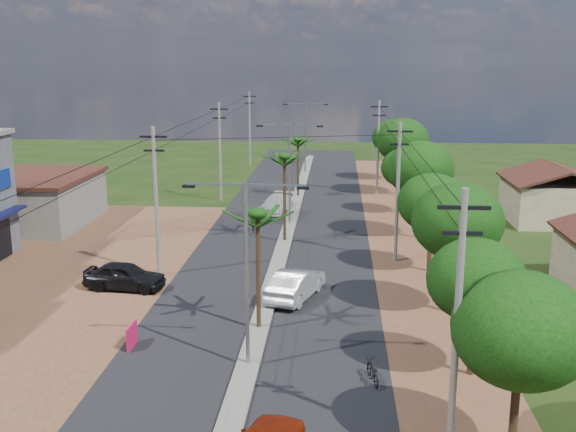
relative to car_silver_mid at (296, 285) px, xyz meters
name	(u,v)px	position (x,y,z in m)	size (l,w,h in m)	color
ground	(248,367)	(-1.50, -8.48, -0.82)	(160.00, 160.00, 0.00)	black
road	(279,263)	(-1.50, 6.52, -0.80)	(12.00, 110.00, 0.04)	black
median	(282,249)	(-1.50, 9.52, -0.73)	(1.00, 90.00, 0.18)	#605E56
dirt_lot_west	(0,294)	(-16.50, -0.48, -0.80)	(18.00, 46.00, 0.04)	brown
dirt_shoulder_east	(412,266)	(7.00, 6.52, -0.80)	(5.00, 90.00, 0.03)	brown
low_shed	(23,200)	(-22.50, 15.52, 1.15)	(10.40, 10.40, 3.95)	#605E56
house_east_far	(554,192)	(19.50, 19.52, 1.57)	(7.60, 7.50, 4.60)	gray
tree_east_a	(521,330)	(8.00, -14.48, 3.67)	(4.40, 4.40, 6.37)	black
tree_east_b	(476,280)	(7.80, -8.48, 3.29)	(4.00, 4.00, 5.83)	black
tree_east_c	(457,221)	(8.20, -1.48, 4.04)	(4.60, 4.60, 6.83)	black
tree_east_d	(432,203)	(7.90, 5.52, 3.52)	(4.20, 4.20, 6.13)	black
tree_east_e	(420,169)	(8.10, 13.52, 4.27)	(4.80, 4.80, 7.14)	black
tree_east_f	(404,168)	(7.70, 21.52, 3.07)	(3.80, 3.80, 5.52)	black
tree_east_g	(403,141)	(8.30, 29.52, 4.42)	(5.00, 5.00, 7.38)	black
tree_east_h	(393,137)	(8.00, 37.52, 3.82)	(4.40, 4.40, 6.52)	black
palm_median_near	(258,219)	(-1.50, -4.48, 4.72)	(2.00, 2.00, 6.15)	black
palm_median_mid	(285,161)	(-1.50, 11.52, 5.08)	(2.00, 2.00, 6.55)	black
palm_median_far	(298,142)	(-1.50, 27.52, 4.44)	(2.00, 2.00, 5.85)	black
streetlight_near	(247,259)	(-1.50, -8.48, 3.97)	(5.10, 0.18, 8.00)	gray
streetlight_mid	(290,165)	(-1.50, 16.52, 3.97)	(5.10, 0.18, 8.00)	gray
streetlight_far	(305,131)	(-1.50, 41.52, 3.97)	(5.10, 0.18, 8.00)	gray
utility_pole_w_b	(156,198)	(-8.50, 3.52, 3.94)	(1.60, 0.24, 9.00)	#605E56
utility_pole_w_c	(220,150)	(-8.50, 25.52, 3.94)	(1.60, 0.24, 9.00)	#605E56
utility_pole_w_d	(250,127)	(-8.50, 46.52, 3.94)	(1.60, 0.24, 9.00)	#605E56
utility_pole_e_a	(457,320)	(6.00, -14.48, 3.94)	(1.60, 0.24, 9.00)	#605E56
utility_pole_e_b	(398,189)	(6.00, 7.52, 3.94)	(1.60, 0.24, 9.00)	#605E56
utility_pole_e_c	(378,145)	(6.00, 29.52, 3.94)	(1.60, 0.24, 9.00)	#605E56
car_silver_mid	(296,285)	(0.00, 0.00, 0.00)	(1.73, 4.97, 1.64)	#A8ABB0
car_white_far	(276,204)	(-3.00, 21.11, -0.11)	(1.99, 4.91, 1.42)	silver
car_parked_dark	(125,276)	(-9.75, 0.80, -0.04)	(1.85, 4.59, 1.57)	black
moto_rider_east	(372,372)	(3.70, -9.50, -0.37)	(0.60, 1.72, 0.91)	black
moto_rider_west_a	(253,226)	(-4.15, 14.47, -0.38)	(0.58, 1.67, 0.88)	black
moto_rider_west_b	(280,204)	(-2.70, 21.78, -0.26)	(0.52, 1.85, 1.11)	black
roadside_sign	(132,336)	(-7.00, -6.93, -0.26)	(0.11, 1.34, 1.12)	#BA1148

